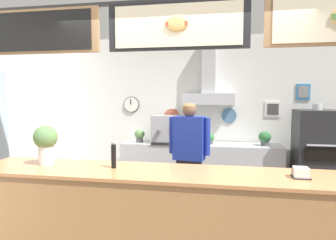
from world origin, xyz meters
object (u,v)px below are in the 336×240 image
object	(u,v)px
basil_vase	(46,143)
pizza_oven	(315,157)
potted_sage	(140,135)
pepper_grinder	(114,155)
napkin_holder	(301,173)
espresso_machine	(166,129)
potted_thyme	(265,138)
potted_oregano	(182,138)
potted_basil	(210,138)
shop_worker	(189,160)

from	to	relation	value
basil_vase	pizza_oven	bearing A→B (deg)	36.84
potted_sage	pepper_grinder	distance (m)	2.60
napkin_holder	pizza_oven	bearing A→B (deg)	72.40
espresso_machine	potted_thyme	bearing A→B (deg)	-0.05
pizza_oven	napkin_holder	size ratio (longest dim) A/B	10.81
pizza_oven	espresso_machine	size ratio (longest dim) A/B	3.29
espresso_machine	potted_oregano	size ratio (longest dim) A/B	2.64
pizza_oven	potted_basil	world-z (taller)	pizza_oven
pizza_oven	potted_basil	bearing A→B (deg)	173.25
potted_sage	napkin_holder	world-z (taller)	napkin_holder
espresso_machine	potted_basil	xyz separation A→B (m)	(0.76, 0.01, -0.14)
potted_basil	potted_thyme	world-z (taller)	potted_thyme
potted_basil	pepper_grinder	size ratio (longest dim) A/B	0.73
pizza_oven	potted_sage	distance (m)	2.93
potted_sage	napkin_holder	xyz separation A→B (m)	(2.15, -2.59, 0.06)
potted_basil	pepper_grinder	world-z (taller)	pepper_grinder
potted_basil	espresso_machine	bearing A→B (deg)	-178.99
potted_basil	napkin_holder	bearing A→B (deg)	-71.12
potted_oregano	pepper_grinder	size ratio (longest dim) A/B	0.70
pizza_oven	napkin_holder	bearing A→B (deg)	-107.60
basil_vase	napkin_holder	size ratio (longest dim) A/B	2.65
potted_sage	potted_oregano	bearing A→B (deg)	0.50
pepper_grinder	napkin_holder	distance (m)	1.67
napkin_holder	potted_basil	bearing A→B (deg)	108.88
potted_basil	napkin_holder	world-z (taller)	napkin_holder
potted_sage	potted_basil	xyz separation A→B (m)	(1.25, 0.03, -0.03)
shop_worker	potted_sage	world-z (taller)	shop_worker
espresso_machine	basil_vase	bearing A→B (deg)	-106.04
shop_worker	potted_sage	bearing A→B (deg)	-41.66
pizza_oven	shop_worker	distance (m)	2.17
potted_oregano	napkin_holder	world-z (taller)	napkin_holder
pizza_oven	napkin_holder	world-z (taller)	pizza_oven
pizza_oven	napkin_holder	distance (m)	2.56
potted_oregano	shop_worker	bearing A→B (deg)	-78.04
potted_sage	potted_thyme	xyz separation A→B (m)	(2.17, 0.01, 0.00)
pepper_grinder	potted_thyme	bearing A→B (deg)	56.62
shop_worker	basil_vase	xyz separation A→B (m)	(-1.29, -1.27, 0.38)
pepper_grinder	potted_sage	bearing A→B (deg)	100.55
pepper_grinder	pizza_oven	bearing A→B (deg)	44.32
potted_sage	potted_thyme	bearing A→B (deg)	0.35
basil_vase	potted_thyme	bearing A→B (deg)	46.62
pizza_oven	potted_oregano	distance (m)	2.16
potted_sage	pepper_grinder	size ratio (longest dim) A/B	0.88
shop_worker	napkin_holder	world-z (taller)	shop_worker
potted_basil	potted_thyme	xyz separation A→B (m)	(0.91, -0.01, 0.03)
potted_oregano	potted_thyme	xyz separation A→B (m)	(1.39, 0.01, 0.03)
pepper_grinder	potted_basil	bearing A→B (deg)	73.28
potted_thyme	potted_sage	bearing A→B (deg)	-179.65
potted_thyme	pepper_grinder	xyz separation A→B (m)	(-1.69, -2.57, 0.15)
basil_vase	napkin_holder	xyz separation A→B (m)	(2.39, -0.06, -0.18)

